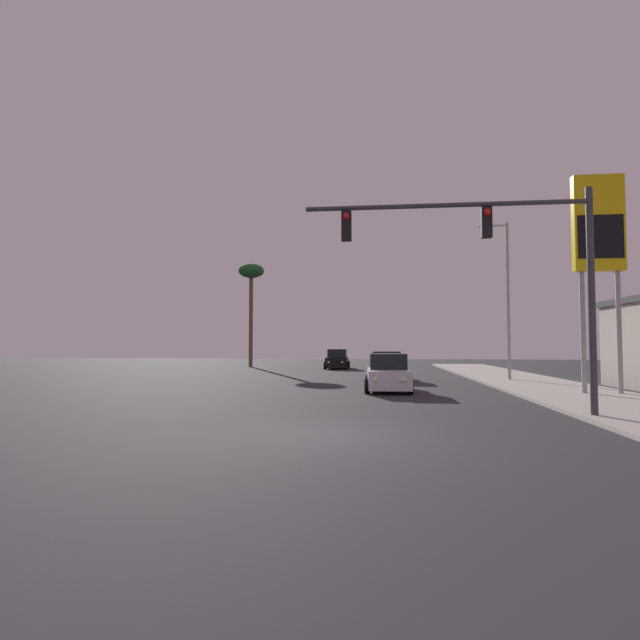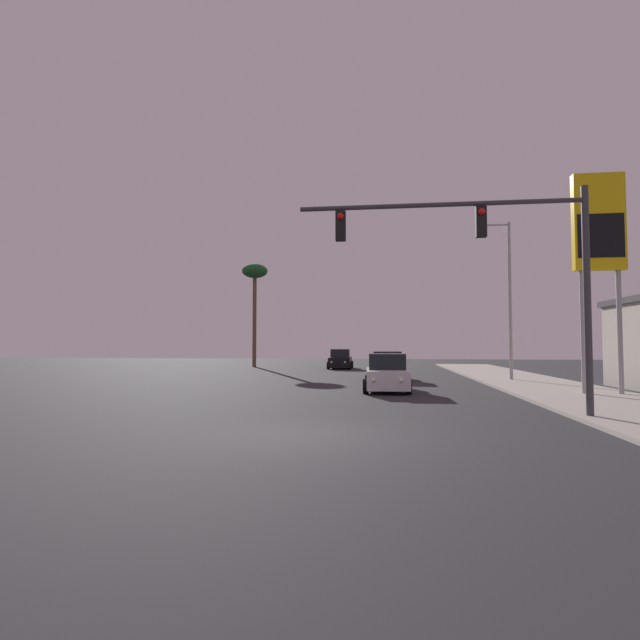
# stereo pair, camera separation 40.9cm
# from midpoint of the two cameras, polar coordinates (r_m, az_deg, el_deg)

# --- Properties ---
(ground_plane) EXTENTS (120.00, 120.00, 0.00)m
(ground_plane) POSITION_cam_midpoint_polar(r_m,az_deg,el_deg) (11.80, -0.35, -13.08)
(ground_plane) COLOR #28282B
(sidewalk_right) EXTENTS (5.00, 60.00, 0.12)m
(sidewalk_right) POSITION_cam_midpoint_polar(r_m,az_deg,el_deg) (23.03, 27.71, -7.57)
(sidewalk_right) COLOR #9E998E
(sidewalk_right) RESTS_ON ground
(car_white) EXTENTS (2.04, 4.34, 1.68)m
(car_white) POSITION_cam_midpoint_polar(r_m,az_deg,el_deg) (22.83, 8.16, -6.14)
(car_white) COLOR silver
(car_white) RESTS_ON ground
(car_red) EXTENTS (2.04, 4.33, 1.68)m
(car_red) POSITION_cam_midpoint_polar(r_m,az_deg,el_deg) (29.85, 8.14, -5.34)
(car_red) COLOR maroon
(car_red) RESTS_ON ground
(car_black) EXTENTS (2.04, 4.33, 1.68)m
(car_black) POSITION_cam_midpoint_polar(r_m,az_deg,el_deg) (43.27, 2.62, -4.56)
(car_black) COLOR black
(car_black) RESTS_ON ground
(traffic_light_mast) EXTENTS (8.30, 0.36, 6.50)m
(traffic_light_mast) POSITION_cam_midpoint_polar(r_m,az_deg,el_deg) (15.50, 20.31, 7.31)
(traffic_light_mast) COLOR #38383D
(traffic_light_mast) RESTS_ON sidewalk_right
(street_lamp) EXTENTS (1.74, 0.24, 9.00)m
(street_lamp) POSITION_cam_midpoint_polar(r_m,az_deg,el_deg) (30.49, 21.00, 3.07)
(street_lamp) COLOR #99999E
(street_lamp) RESTS_ON sidewalk_right
(gas_station_sign) EXTENTS (2.00, 0.42, 9.00)m
(gas_station_sign) POSITION_cam_midpoint_polar(r_m,az_deg,el_deg) (23.76, 29.69, 8.52)
(gas_station_sign) COLOR #99999E
(gas_station_sign) RESTS_ON sidewalk_right
(palm_tree_far) EXTENTS (2.40, 2.40, 9.66)m
(palm_tree_far) POSITION_cam_midpoint_polar(r_m,az_deg,el_deg) (47.43, -7.22, 4.86)
(palm_tree_far) COLOR brown
(palm_tree_far) RESTS_ON ground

